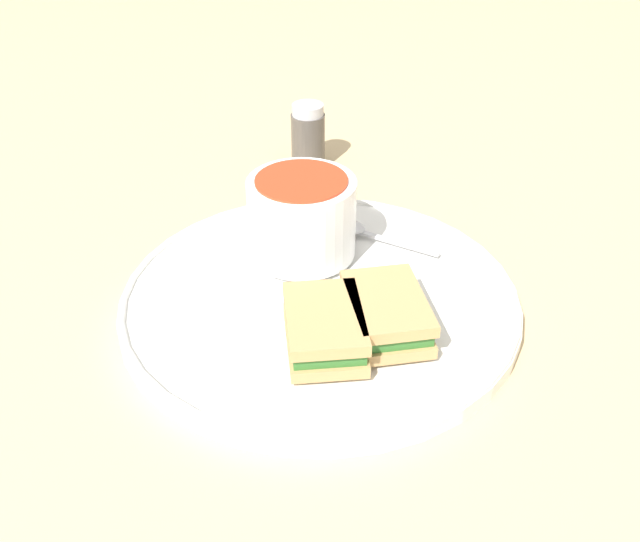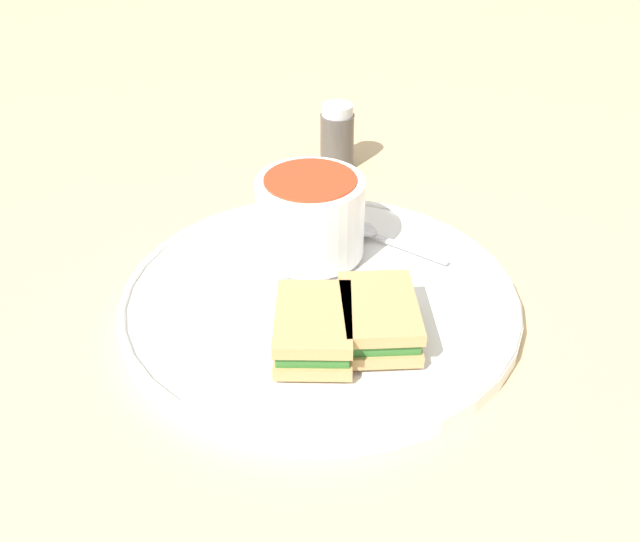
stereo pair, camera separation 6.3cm
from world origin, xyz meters
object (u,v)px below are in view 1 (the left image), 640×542
soup_bowl (302,216)px  spoon (357,229)px  salt_shaker (304,137)px  sandwich_half_far (387,313)px  sandwich_half_near (320,328)px

soup_bowl → spoon: size_ratio=0.96×
soup_bowl → spoon: soup_bowl is taller
salt_shaker → sandwich_half_far: bearing=9.4°
sandwich_half_near → spoon: bearing=165.3°
soup_bowl → spoon: (-0.03, 0.05, -0.03)m
spoon → sandwich_half_near: size_ratio=1.13×
salt_shaker → sandwich_half_near: bearing=0.2°
salt_shaker → soup_bowl: bearing=-2.3°
soup_bowl → sandwich_half_far: 0.14m
sandwich_half_far → salt_shaker: size_ratio=1.22×
soup_bowl → sandwich_half_near: (0.14, 0.01, -0.02)m
soup_bowl → salt_shaker: (-0.21, 0.01, -0.02)m
spoon → salt_shaker: 0.19m
sandwich_half_near → salt_shaker: 0.35m
sandwich_half_near → soup_bowl: bearing=-175.9°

